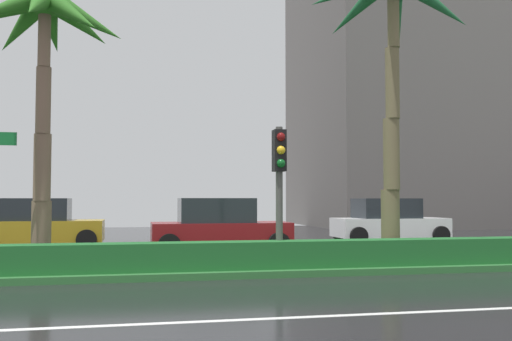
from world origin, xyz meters
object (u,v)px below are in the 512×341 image
object	(u,v)px
palm_tree_centre	(391,19)
car_in_traffic_second	(37,224)
palm_tree_centre_left	(45,31)
car_in_traffic_fourth	(389,222)
car_in_traffic_third	(219,227)
traffic_signal_median_right	(279,170)

from	to	relation	value
palm_tree_centre	car_in_traffic_second	world-z (taller)	palm_tree_centre
palm_tree_centre_left	car_in_traffic_second	bearing A→B (deg)	99.31
palm_tree_centre_left	car_in_traffic_fourth	world-z (taller)	palm_tree_centre_left
car_in_traffic_second	palm_tree_centre_left	bearing A→B (deg)	-80.69
car_in_traffic_second	car_in_traffic_fourth	xyz separation A→B (m)	(12.89, -0.13, 0.00)
palm_tree_centre	car_in_traffic_third	bearing A→B (deg)	127.21
car_in_traffic_third	car_in_traffic_fourth	world-z (taller)	same
car_in_traffic_fourth	palm_tree_centre	bearing A→B (deg)	-113.98
car_in_traffic_third	car_in_traffic_fourth	distance (m)	7.58
palm_tree_centre	traffic_signal_median_right	bearing A→B (deg)	-172.49
palm_tree_centre_left	car_in_traffic_second	xyz separation A→B (m)	(-1.23, 7.51, -4.64)
palm_tree_centre_left	car_in_traffic_third	distance (m)	7.98
palm_tree_centre	traffic_signal_median_right	world-z (taller)	palm_tree_centre
palm_tree_centre	traffic_signal_median_right	xyz separation A→B (m)	(-3.00, -0.40, -3.86)
car_in_traffic_fourth	car_in_traffic_second	bearing A→B (deg)	179.43
palm_tree_centre	traffic_signal_median_right	distance (m)	4.90
palm_tree_centre_left	car_in_traffic_third	xyz separation A→B (m)	(4.63, 4.55, -4.64)
palm_tree_centre_left	car_in_traffic_fourth	distance (m)	14.56
palm_tree_centre_left	palm_tree_centre	xyz separation A→B (m)	(8.27, -0.24, 0.74)
palm_tree_centre_left	car_in_traffic_third	bearing A→B (deg)	44.46
palm_tree_centre_left	traffic_signal_median_right	world-z (taller)	palm_tree_centre_left
palm_tree_centre	palm_tree_centre_left	bearing A→B (deg)	178.32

